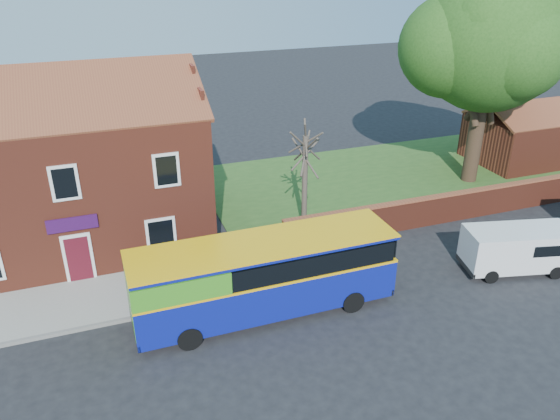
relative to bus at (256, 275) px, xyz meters
name	(u,v)px	position (x,y,z in m)	size (l,w,h in m)	color
ground	(298,354)	(0.62, -2.81, -1.75)	(120.00, 120.00, 0.00)	black
pavement	(84,302)	(-6.38, 2.94, -1.69)	(18.00, 3.50, 0.12)	gray
kerb	(86,328)	(-6.38, 1.19, -1.68)	(18.00, 0.15, 0.14)	slate
grass_strip	(414,176)	(13.62, 10.19, -1.73)	(26.00, 12.00, 0.04)	#426B28
shop_building	(68,175)	(-6.41, 8.69, 1.66)	(12.30, 8.13, 10.50)	maroon
boundary_wall	(478,202)	(13.62, 4.19, -0.94)	(22.00, 0.38, 1.60)	maroon
outbuilding	(533,136)	(22.62, 10.19, -0.15)	(8.20, 5.06, 4.17)	maroon
bus	(256,275)	(0.00, 0.00, 0.00)	(10.15, 2.68, 3.09)	navy
van_near	(518,248)	(11.70, -0.86, -0.63)	(4.88, 2.84, 2.01)	white
large_tree	(489,42)	(16.48, 8.70, 6.45)	(10.27, 8.12, 12.53)	black
bare_tree	(305,177)	(4.50, 6.20, 0.97)	(1.99, 2.37, 5.31)	#4C4238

